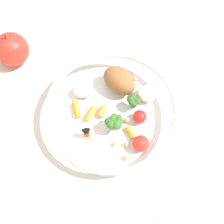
{
  "coord_description": "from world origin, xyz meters",
  "views": [
    {
      "loc": [
        0.06,
        -0.22,
        0.57
      ],
      "look_at": [
        -0.02,
        0.01,
        0.03
      ],
      "focal_mm": 49.07,
      "sensor_mm": 36.0,
      "label": 1
    }
  ],
  "objects": [
    {
      "name": "ground_plane",
      "position": [
        0.0,
        0.0,
        0.0
      ],
      "size": [
        2.4,
        2.4,
        0.0
      ],
      "primitive_type": "plane",
      "color": "silver"
    },
    {
      "name": "loose_apple",
      "position": [
        -0.26,
        0.07,
        0.04
      ],
      "size": [
        0.07,
        0.07,
        0.08
      ],
      "color": "red",
      "rests_on": "ground_plane"
    },
    {
      "name": "food_container",
      "position": [
        -0.02,
        0.02,
        0.03
      ],
      "size": [
        0.25,
        0.25,
        0.06
      ],
      "color": "white",
      "rests_on": "ground_plane"
    },
    {
      "name": "folded_napkin",
      "position": [
        0.2,
        -0.12,
        0.0
      ],
      "size": [
        0.18,
        0.17,
        0.01
      ],
      "primitive_type": "cube",
      "rotation": [
        0.0,
        0.0,
        -0.43
      ],
      "color": "silver",
      "rests_on": "ground_plane"
    }
  ]
}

